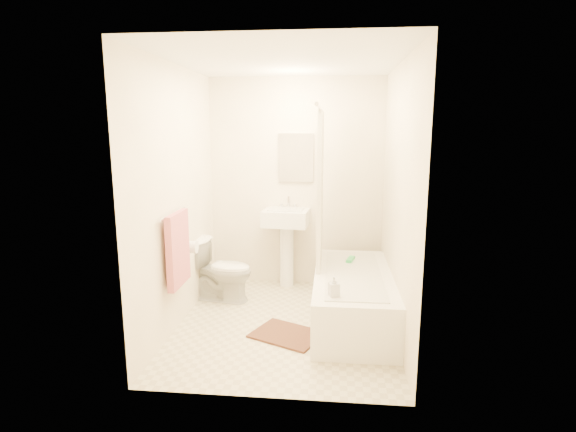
# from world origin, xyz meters

# --- Properties ---
(floor) EXTENTS (2.40, 2.40, 0.00)m
(floor) POSITION_xyz_m (0.00, 0.00, 0.00)
(floor) COLOR beige
(floor) RESTS_ON ground
(ceiling) EXTENTS (2.40, 2.40, 0.00)m
(ceiling) POSITION_xyz_m (0.00, 0.00, 2.40)
(ceiling) COLOR white
(ceiling) RESTS_ON ground
(wall_back) EXTENTS (2.00, 0.02, 2.40)m
(wall_back) POSITION_xyz_m (0.00, 1.20, 1.20)
(wall_back) COLOR beige
(wall_back) RESTS_ON ground
(wall_left) EXTENTS (0.02, 2.40, 2.40)m
(wall_left) POSITION_xyz_m (-1.00, 0.00, 1.20)
(wall_left) COLOR beige
(wall_left) RESTS_ON ground
(wall_right) EXTENTS (0.02, 2.40, 2.40)m
(wall_right) POSITION_xyz_m (1.00, 0.00, 1.20)
(wall_right) COLOR beige
(wall_right) RESTS_ON ground
(mirror) EXTENTS (0.40, 0.03, 0.55)m
(mirror) POSITION_xyz_m (0.00, 1.18, 1.50)
(mirror) COLOR white
(mirror) RESTS_ON wall_back
(curtain_rod) EXTENTS (0.03, 1.70, 0.03)m
(curtain_rod) POSITION_xyz_m (0.30, 0.10, 2.00)
(curtain_rod) COLOR silver
(curtain_rod) RESTS_ON wall_back
(shower_curtain) EXTENTS (0.04, 0.80, 1.55)m
(shower_curtain) POSITION_xyz_m (0.30, 0.50, 1.22)
(shower_curtain) COLOR silver
(shower_curtain) RESTS_ON curtain_rod
(towel_bar) EXTENTS (0.02, 0.60, 0.02)m
(towel_bar) POSITION_xyz_m (-0.96, -0.25, 1.10)
(towel_bar) COLOR silver
(towel_bar) RESTS_ON wall_left
(towel) EXTENTS (0.06, 0.45, 0.66)m
(towel) POSITION_xyz_m (-0.93, -0.25, 0.78)
(towel) COLOR #CC7266
(towel) RESTS_ON towel_bar
(toilet_paper) EXTENTS (0.11, 0.12, 0.12)m
(toilet_paper) POSITION_xyz_m (-0.93, 0.12, 0.70)
(toilet_paper) COLOR white
(toilet_paper) RESTS_ON wall_left
(toilet) EXTENTS (0.73, 0.48, 0.66)m
(toilet) POSITION_xyz_m (-0.75, 0.56, 0.33)
(toilet) COLOR silver
(toilet) RESTS_ON floor
(sink) EXTENTS (0.54, 0.45, 1.00)m
(sink) POSITION_xyz_m (-0.10, 1.06, 0.50)
(sink) COLOR white
(sink) RESTS_ON floor
(bathtub) EXTENTS (0.73, 1.67, 0.47)m
(bathtub) POSITION_xyz_m (0.63, 0.15, 0.23)
(bathtub) COLOR white
(bathtub) RESTS_ON floor
(bath_mat) EXTENTS (0.72, 0.65, 0.02)m
(bath_mat) POSITION_xyz_m (0.04, -0.24, 0.01)
(bath_mat) COLOR #562E22
(bath_mat) RESTS_ON floor
(soap_bottle) EXTENTS (0.10, 0.10, 0.18)m
(soap_bottle) POSITION_xyz_m (0.45, -0.46, 0.56)
(soap_bottle) COLOR silver
(soap_bottle) RESTS_ON bathtub
(scrub_brush) EXTENTS (0.10, 0.20, 0.04)m
(scrub_brush) POSITION_xyz_m (0.62, 0.55, 0.49)
(scrub_brush) COLOR green
(scrub_brush) RESTS_ON bathtub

